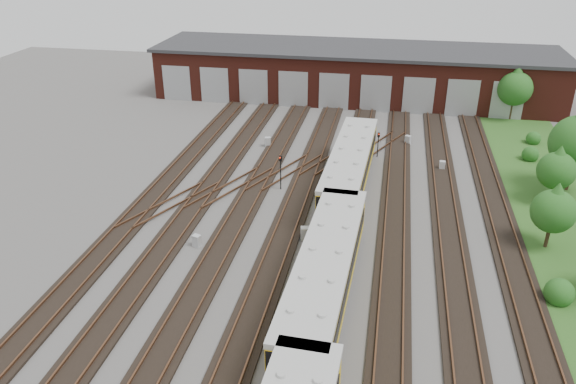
# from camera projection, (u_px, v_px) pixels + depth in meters

# --- Properties ---
(ground) EXTENTS (120.00, 120.00, 0.00)m
(ground) POSITION_uv_depth(u_px,v_px,m) (304.00, 261.00, 38.36)
(ground) COLOR #4C4A47
(ground) RESTS_ON ground
(track_network) EXTENTS (30.40, 70.00, 0.33)m
(track_network) POSITION_uv_depth(u_px,v_px,m) (303.00, 255.00, 38.86)
(track_network) COLOR black
(track_network) RESTS_ON ground
(maintenance_shed) EXTENTS (51.00, 12.50, 6.35)m
(maintenance_shed) POSITION_uv_depth(u_px,v_px,m) (355.00, 72.00, 72.16)
(maintenance_shed) COLOR #521D14
(maintenance_shed) RESTS_ON ground
(grass_verge) EXTENTS (8.00, 55.00, 0.05)m
(grass_verge) POSITION_uv_depth(u_px,v_px,m) (564.00, 217.00, 43.94)
(grass_verge) COLOR #20501A
(grass_verge) RESTS_ON ground
(metro_train) EXTENTS (3.59, 48.86, 3.46)m
(metro_train) POSITION_uv_depth(u_px,v_px,m) (325.00, 275.00, 33.19)
(metro_train) COLOR black
(metro_train) RESTS_ON ground
(signal_mast_0) EXTENTS (0.28, 0.27, 3.11)m
(signal_mast_0) POSITION_uv_depth(u_px,v_px,m) (281.00, 168.00, 47.62)
(signal_mast_0) COLOR black
(signal_mast_0) RESTS_ON ground
(signal_mast_1) EXTENTS (0.29, 0.27, 3.51)m
(signal_mast_1) POSITION_uv_depth(u_px,v_px,m) (332.00, 186.00, 43.84)
(signal_mast_1) COLOR black
(signal_mast_1) RESTS_ON ground
(signal_mast_2) EXTENTS (0.29, 0.28, 2.86)m
(signal_mast_2) POSITION_uv_depth(u_px,v_px,m) (364.00, 136.00, 54.83)
(signal_mast_2) COLOR black
(signal_mast_2) RESTS_ON ground
(signal_mast_3) EXTENTS (0.24, 0.23, 2.52)m
(signal_mast_3) POSITION_uv_depth(u_px,v_px,m) (378.00, 141.00, 54.27)
(signal_mast_3) COLOR black
(signal_mast_3) RESTS_ON ground
(relay_cabinet_0) EXTENTS (0.66, 0.61, 0.91)m
(relay_cabinet_0) POSITION_uv_depth(u_px,v_px,m) (197.00, 241.00, 39.90)
(relay_cabinet_0) COLOR #ABAEB1
(relay_cabinet_0) RESTS_ON ground
(relay_cabinet_1) EXTENTS (0.70, 0.63, 0.97)m
(relay_cabinet_1) POSITION_uv_depth(u_px,v_px,m) (268.00, 142.00, 57.33)
(relay_cabinet_1) COLOR #ABAEB1
(relay_cabinet_1) RESTS_ON ground
(relay_cabinet_2) EXTENTS (0.70, 0.63, 1.01)m
(relay_cabinet_2) POSITION_uv_depth(u_px,v_px,m) (305.00, 233.00, 40.72)
(relay_cabinet_2) COLOR #ABAEB1
(relay_cabinet_2) RESTS_ON ground
(relay_cabinet_3) EXTENTS (0.70, 0.66, 0.93)m
(relay_cabinet_3) POSITION_uv_depth(u_px,v_px,m) (408.00, 140.00, 57.86)
(relay_cabinet_3) COLOR #ABAEB1
(relay_cabinet_3) RESTS_ON ground
(relay_cabinet_4) EXTENTS (0.53, 0.44, 0.87)m
(relay_cabinet_4) POSITION_uv_depth(u_px,v_px,m) (442.00, 166.00, 52.00)
(relay_cabinet_4) COLOR #ABAEB1
(relay_cabinet_4) RESTS_ON ground
(tree_0) EXTENTS (3.89, 3.89, 6.44)m
(tree_0) POSITION_uv_depth(u_px,v_px,m) (516.00, 84.00, 63.32)
(tree_0) COLOR #332517
(tree_0) RESTS_ON ground
(tree_1) EXTENTS (3.04, 3.04, 5.04)m
(tree_1) POSITION_uv_depth(u_px,v_px,m) (557.00, 166.00, 44.81)
(tree_1) COLOR #332517
(tree_1) RESTS_ON ground
(tree_3) EXTENTS (3.07, 3.07, 5.09)m
(tree_3) POSITION_uv_depth(u_px,v_px,m) (555.00, 207.00, 38.56)
(tree_3) COLOR #332517
(tree_3) RESTS_ON ground
(bush_0) EXTENTS (1.79, 1.79, 1.79)m
(bush_0) POSITION_uv_depth(u_px,v_px,m) (560.00, 289.00, 34.00)
(bush_0) COLOR #1C4D16
(bush_0) RESTS_ON ground
(bush_1) EXTENTS (1.49, 1.49, 1.49)m
(bush_1) POSITION_uv_depth(u_px,v_px,m) (534.00, 137.00, 57.93)
(bush_1) COLOR #1C4D16
(bush_1) RESTS_ON ground
(bush_2) EXTENTS (1.60, 1.60, 1.60)m
(bush_2) POSITION_uv_depth(u_px,v_px,m) (531.00, 152.00, 53.93)
(bush_2) COLOR #1C4D16
(bush_2) RESTS_ON ground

